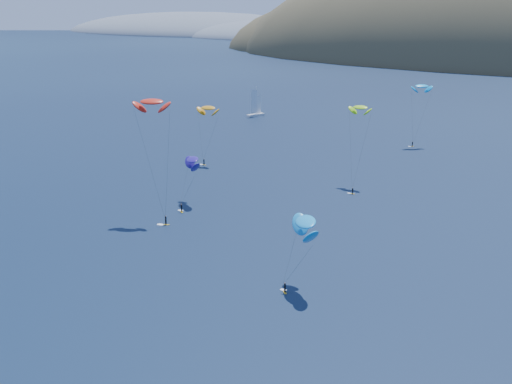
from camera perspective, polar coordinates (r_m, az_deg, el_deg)
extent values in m
ellipsoid|color=#3D3526|center=(671.70, 11.37, 10.47)|extent=(340.00, 240.00, 120.00)
ellipsoid|color=slate|center=(978.40, -4.76, 12.42)|extent=(400.00, 240.00, 60.00)
ellipsoid|color=slate|center=(870.94, 1.48, 12.15)|extent=(240.00, 180.00, 44.00)
cube|color=silver|center=(296.87, -0.03, 6.17)|extent=(4.51, 8.70, 1.01)
cylinder|color=silver|center=(296.45, 0.02, 7.31)|extent=(0.16, 0.16, 11.77)
cube|color=gold|center=(211.35, -4.18, 2.18)|extent=(1.43, 0.46, 0.08)
cylinder|color=black|center=(211.15, -4.18, 2.41)|extent=(0.33, 0.33, 1.51)
sphere|color=#8C6047|center=(210.95, -4.19, 2.64)|extent=(0.25, 0.25, 0.25)
ellipsoid|color=orange|center=(212.23, -3.85, 6.73)|extent=(7.62, 3.77, 4.18)
cube|color=gold|center=(181.73, 7.73, -0.15)|extent=(1.28, 0.51, 0.07)
cylinder|color=black|center=(181.52, 7.74, 0.09)|extent=(0.29, 0.29, 1.33)
sphere|color=#8C6047|center=(181.32, 7.75, 0.32)|extent=(0.22, 0.22, 0.22)
ellipsoid|color=#9BE719|center=(189.60, 8.35, 6.72)|extent=(6.69, 3.73, 3.55)
cube|color=gold|center=(242.57, 12.39, 3.59)|extent=(1.16, 1.10, 0.07)
cylinder|color=black|center=(242.42, 12.40, 3.77)|extent=(0.29, 0.29, 1.33)
sphere|color=#8C6047|center=(242.27, 12.42, 3.95)|extent=(0.22, 0.22, 0.22)
ellipsoid|color=#0093E1|center=(243.32, 13.13, 8.25)|extent=(7.50, 7.20, 3.96)
cube|color=gold|center=(121.80, 2.32, -8.04)|extent=(1.19, 1.29, 0.08)
cylinder|color=black|center=(121.46, 2.33, -7.67)|extent=(0.32, 0.32, 1.46)
sphere|color=#8C6047|center=(121.13, 2.33, -7.30)|extent=(0.24, 0.24, 0.24)
ellipsoid|color=#128AD8|center=(120.69, 3.98, -2.39)|extent=(10.04, 10.60, 5.57)
cube|color=gold|center=(157.37, -7.22, -2.61)|extent=(1.59, 1.08, 0.09)
cylinder|color=black|center=(157.07, -7.23, -2.27)|extent=(0.36, 0.36, 1.66)
sphere|color=#8C6047|center=(156.78, -7.24, -1.94)|extent=(0.28, 0.28, 0.28)
ellipsoid|color=red|center=(159.29, -8.34, 7.17)|extent=(8.83, 6.83, 4.47)
cube|color=gold|center=(166.08, -5.97, -1.60)|extent=(1.38, 1.29, 0.08)
cylinder|color=black|center=(165.81, -5.98, -1.29)|extent=(0.34, 0.34, 1.57)
sphere|color=#8C6047|center=(165.55, -5.99, -0.99)|extent=(0.26, 0.26, 0.26)
ellipsoid|color=navy|center=(171.86, -5.11, 2.60)|extent=(8.78, 8.41, 4.63)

